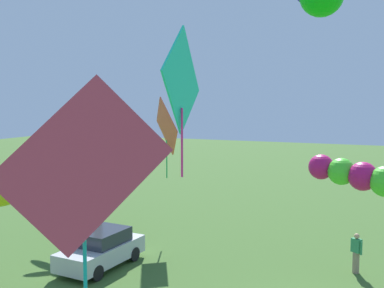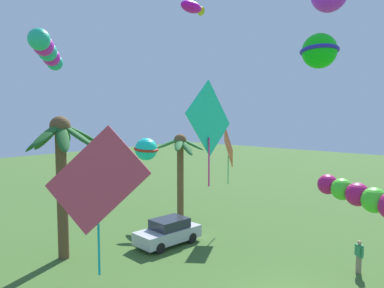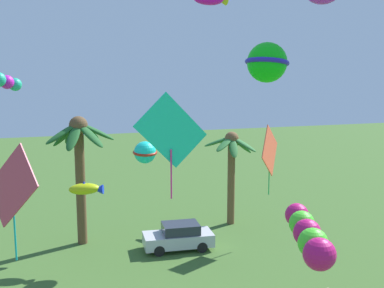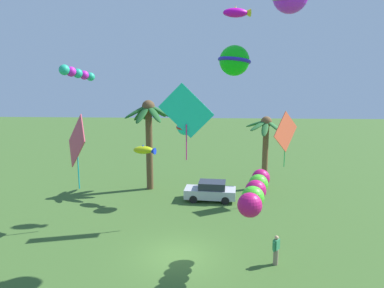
{
  "view_description": "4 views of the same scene",
  "coord_description": "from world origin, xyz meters",
  "px_view_note": "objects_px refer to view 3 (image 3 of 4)",
  "views": [
    {
      "loc": [
        -13.59,
        -1.56,
        6.81
      ],
      "look_at": [
        1.3,
        4.75,
        5.25
      ],
      "focal_mm": 43.17,
      "sensor_mm": 36.0,
      "label": 1
    },
    {
      "loc": [
        -13.1,
        -6.12,
        7.67
      ],
      "look_at": [
        0.22,
        5.72,
        6.18
      ],
      "focal_mm": 34.77,
      "sensor_mm": 36.0,
      "label": 2
    },
    {
      "loc": [
        -5.29,
        -15.55,
        10.05
      ],
      "look_at": [
        1.02,
        4.08,
        6.83
      ],
      "focal_mm": 43.98,
      "sensor_mm": 36.0,
      "label": 3
    },
    {
      "loc": [
        1.66,
        -18.61,
        9.87
      ],
      "look_at": [
        0.59,
        4.02,
        5.41
      ],
      "focal_mm": 34.97,
      "sensor_mm": 36.0,
      "label": 4
    }
  ],
  "objects_px": {
    "kite_ball_8": "(145,152)",
    "kite_diamond_9": "(270,151)",
    "palm_tree_1": "(79,151)",
    "kite_diamond_1": "(12,187)",
    "kite_ball_6": "(267,62)",
    "kite_diamond_2": "(171,132)",
    "kite_tube_5": "(309,235)",
    "parked_car_0": "(179,237)",
    "palm_tree_0": "(231,156)",
    "kite_fish_4": "(86,189)"
  },
  "relations": [
    {
      "from": "palm_tree_1",
      "to": "kite_ball_8",
      "type": "relative_size",
      "value": 5.63
    },
    {
      "from": "parked_car_0",
      "to": "kite_diamond_2",
      "type": "height_order",
      "value": "kite_diamond_2"
    },
    {
      "from": "kite_fish_4",
      "to": "palm_tree_1",
      "type": "bearing_deg",
      "value": 91.77
    },
    {
      "from": "kite_fish_4",
      "to": "kite_diamond_9",
      "type": "xyz_separation_m",
      "value": [
        10.49,
        -0.21,
        1.48
      ]
    },
    {
      "from": "kite_diamond_2",
      "to": "kite_ball_8",
      "type": "xyz_separation_m",
      "value": [
        -0.35,
        3.98,
        -1.56
      ]
    },
    {
      "from": "palm_tree_1",
      "to": "kite_ball_6",
      "type": "distance_m",
      "value": 13.53
    },
    {
      "from": "kite_fish_4",
      "to": "kite_diamond_9",
      "type": "relative_size",
      "value": 0.47
    },
    {
      "from": "palm_tree_1",
      "to": "kite_tube_5",
      "type": "bearing_deg",
      "value": -60.19
    },
    {
      "from": "kite_diamond_9",
      "to": "kite_fish_4",
      "type": "bearing_deg",
      "value": 178.84
    },
    {
      "from": "kite_fish_4",
      "to": "kite_ball_8",
      "type": "xyz_separation_m",
      "value": [
        3.1,
        -0.25,
        1.81
      ]
    },
    {
      "from": "kite_tube_5",
      "to": "palm_tree_0",
      "type": "bearing_deg",
      "value": 79.56
    },
    {
      "from": "kite_ball_8",
      "to": "kite_diamond_9",
      "type": "relative_size",
      "value": 0.32
    },
    {
      "from": "parked_car_0",
      "to": "kite_ball_8",
      "type": "bearing_deg",
      "value": -169.91
    },
    {
      "from": "kite_diamond_2",
      "to": "kite_diamond_9",
      "type": "distance_m",
      "value": 8.31
    },
    {
      "from": "palm_tree_0",
      "to": "kite_diamond_2",
      "type": "xyz_separation_m",
      "value": [
        -6.17,
        -7.68,
        2.78
      ]
    },
    {
      "from": "kite_tube_5",
      "to": "kite_diamond_9",
      "type": "relative_size",
      "value": 1.0
    },
    {
      "from": "palm_tree_1",
      "to": "kite_diamond_1",
      "type": "xyz_separation_m",
      "value": [
        -3.19,
        -7.98,
        0.03
      ]
    },
    {
      "from": "palm_tree_1",
      "to": "kite_tube_5",
      "type": "relative_size",
      "value": 1.83
    },
    {
      "from": "kite_diamond_1",
      "to": "kite_diamond_2",
      "type": "bearing_deg",
      "value": 8.37
    },
    {
      "from": "kite_diamond_1",
      "to": "kite_fish_4",
      "type": "relative_size",
      "value": 2.45
    },
    {
      "from": "kite_diamond_9",
      "to": "kite_diamond_2",
      "type": "bearing_deg",
      "value": -150.3
    },
    {
      "from": "kite_ball_6",
      "to": "kite_ball_8",
      "type": "xyz_separation_m",
      "value": [
        -3.03,
        7.98,
        -4.6
      ]
    },
    {
      "from": "kite_diamond_2",
      "to": "kite_fish_4",
      "type": "bearing_deg",
      "value": 129.32
    },
    {
      "from": "palm_tree_0",
      "to": "kite_diamond_2",
      "type": "relative_size",
      "value": 1.26
    },
    {
      "from": "kite_ball_6",
      "to": "kite_diamond_9",
      "type": "bearing_deg",
      "value": 61.47
    },
    {
      "from": "kite_tube_5",
      "to": "parked_car_0",
      "type": "bearing_deg",
      "value": 101.96
    },
    {
      "from": "parked_car_0",
      "to": "kite_diamond_1",
      "type": "xyz_separation_m",
      "value": [
        -8.32,
        -5.31,
        4.78
      ]
    },
    {
      "from": "palm_tree_1",
      "to": "kite_fish_4",
      "type": "xyz_separation_m",
      "value": [
        0.09,
        -2.77,
        -1.55
      ]
    },
    {
      "from": "palm_tree_1",
      "to": "kite_diamond_9",
      "type": "xyz_separation_m",
      "value": [
        10.57,
        -2.98,
        -0.07
      ]
    },
    {
      "from": "kite_ball_6",
      "to": "kite_diamond_2",
      "type": "bearing_deg",
      "value": 123.75
    },
    {
      "from": "kite_tube_5",
      "to": "kite_ball_6",
      "type": "relative_size",
      "value": 1.74
    },
    {
      "from": "kite_diamond_2",
      "to": "kite_fish_4",
      "type": "distance_m",
      "value": 6.41
    },
    {
      "from": "kite_ball_8",
      "to": "kite_diamond_9",
      "type": "distance_m",
      "value": 7.39
    },
    {
      "from": "kite_diamond_2",
      "to": "kite_tube_5",
      "type": "distance_m",
      "value": 7.54
    },
    {
      "from": "kite_tube_5",
      "to": "kite_diamond_9",
      "type": "bearing_deg",
      "value": 71.07
    },
    {
      "from": "parked_car_0",
      "to": "kite_ball_8",
      "type": "relative_size",
      "value": 3.02
    },
    {
      "from": "palm_tree_0",
      "to": "kite_diamond_9",
      "type": "relative_size",
      "value": 1.5
    },
    {
      "from": "kite_ball_6",
      "to": "kite_tube_5",
      "type": "bearing_deg",
      "value": -58.12
    },
    {
      "from": "kite_fish_4",
      "to": "parked_car_0",
      "type": "bearing_deg",
      "value": 1.15
    },
    {
      "from": "kite_tube_5",
      "to": "kite_diamond_9",
      "type": "xyz_separation_m",
      "value": [
        3.32,
        9.68,
        1.41
      ]
    },
    {
      "from": "palm_tree_0",
      "to": "kite_diamond_2",
      "type": "distance_m",
      "value": 10.24
    },
    {
      "from": "parked_car_0",
      "to": "kite_ball_8",
      "type": "distance_m",
      "value": 5.39
    },
    {
      "from": "parked_car_0",
      "to": "kite_fish_4",
      "type": "height_order",
      "value": "kite_fish_4"
    },
    {
      "from": "kite_ball_6",
      "to": "kite_diamond_9",
      "type": "relative_size",
      "value": 0.57
    },
    {
      "from": "palm_tree_1",
      "to": "kite_diamond_2",
      "type": "height_order",
      "value": "kite_diamond_2"
    },
    {
      "from": "kite_diamond_1",
      "to": "kite_ball_8",
      "type": "bearing_deg",
      "value": 37.91
    },
    {
      "from": "kite_diamond_2",
      "to": "kite_ball_8",
      "type": "relative_size",
      "value": 3.67
    },
    {
      "from": "kite_ball_6",
      "to": "kite_ball_8",
      "type": "relative_size",
      "value": 1.77
    },
    {
      "from": "parked_car_0",
      "to": "kite_tube_5",
      "type": "bearing_deg",
      "value": -78.04
    },
    {
      "from": "kite_fish_4",
      "to": "kite_ball_8",
      "type": "height_order",
      "value": "kite_ball_8"
    }
  ]
}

